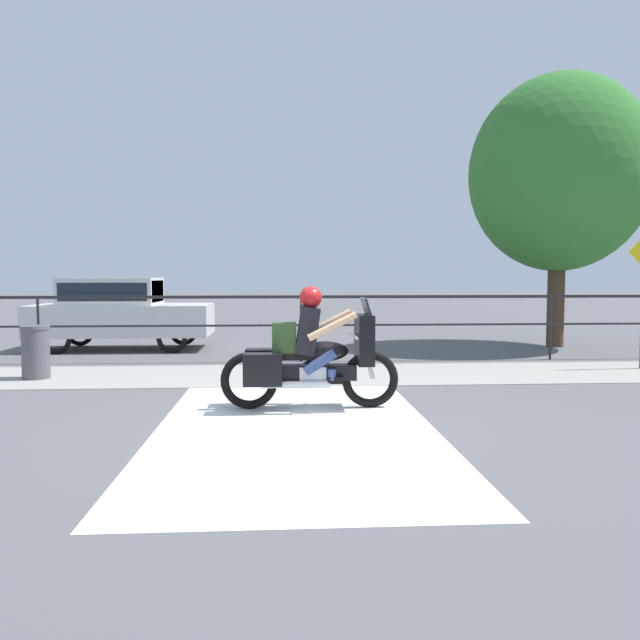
# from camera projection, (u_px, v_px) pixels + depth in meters

# --- Properties ---
(ground_plane) EXTENTS (120.00, 120.00, 0.00)m
(ground_plane) POSITION_uv_depth(u_px,v_px,m) (315.00, 420.00, 7.39)
(ground_plane) COLOR #565659
(sidewalk_band) EXTENTS (44.00, 2.40, 0.01)m
(sidewalk_band) POSITION_uv_depth(u_px,v_px,m) (304.00, 374.00, 10.77)
(sidewalk_band) COLOR #99968E
(sidewalk_band) RESTS_ON ground
(crosswalk_band) EXTENTS (3.10, 6.00, 0.01)m
(crosswalk_band) POSITION_uv_depth(u_px,v_px,m) (295.00, 424.00, 7.17)
(crosswalk_band) COLOR silver
(crosswalk_band) RESTS_ON ground
(fence_railing) EXTENTS (36.00, 0.05, 1.32)m
(fence_railing) POSITION_uv_depth(u_px,v_px,m) (301.00, 310.00, 12.37)
(fence_railing) COLOR #232326
(fence_railing) RESTS_ON ground
(motorcycle) EXTENTS (2.29, 0.76, 1.57)m
(motorcycle) POSITION_uv_depth(u_px,v_px,m) (309.00, 356.00, 7.99)
(motorcycle) COLOR black
(motorcycle) RESTS_ON ground
(parked_car) EXTENTS (4.03, 1.76, 1.67)m
(parked_car) POSITION_uv_depth(u_px,v_px,m) (119.00, 309.00, 14.43)
(parked_car) COLOR silver
(parked_car) RESTS_ON ground
(trash_bin) EXTENTS (0.46, 0.46, 0.89)m
(trash_bin) POSITION_uv_depth(u_px,v_px,m) (36.00, 352.00, 10.30)
(trash_bin) COLOR #515156
(trash_bin) RESTS_ON ground
(tree_behind_sign) EXTENTS (4.22, 4.22, 6.46)m
(tree_behind_sign) POSITION_uv_depth(u_px,v_px,m) (559.00, 174.00, 14.81)
(tree_behind_sign) COLOR #473323
(tree_behind_sign) RESTS_ON ground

